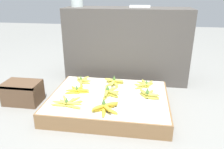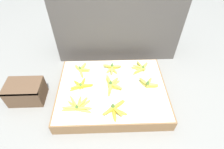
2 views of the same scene
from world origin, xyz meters
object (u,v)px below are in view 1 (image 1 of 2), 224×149
banana_bunch_middle_midright (149,94)px  banana_bunch_back_midright (145,84)px  wooden_crate (23,92)px  banana_bunch_middle_left (77,90)px  banana_bunch_front_midleft (106,108)px  banana_bunch_back_midleft (114,82)px  foam_tray_white (140,6)px  banana_bunch_middle_midleft (109,92)px  banana_bunch_front_left (68,103)px  banana_bunch_back_left (82,81)px

banana_bunch_middle_midright → banana_bunch_back_midright: bearing=98.6°
wooden_crate → banana_bunch_middle_left: size_ratio=1.47×
banana_bunch_front_midleft → banana_bunch_back_midleft: 0.51m
banana_bunch_front_midleft → foam_tray_white: size_ratio=1.00×
wooden_crate → banana_bunch_middle_left: 0.54m
banana_bunch_middle_left → banana_bunch_back_midleft: 0.38m
wooden_crate → banana_bunch_middle_midright: size_ratio=1.79×
banana_bunch_middle_left → banana_bunch_back_midright: same height
banana_bunch_front_midleft → banana_bunch_middle_midleft: 0.28m
banana_bunch_front_left → foam_tray_white: (0.53, 1.06, 0.69)m
wooden_crate → banana_bunch_back_midleft: bearing=16.6°
foam_tray_white → banana_bunch_middle_midright: bearing=-81.0°
banana_bunch_front_left → banana_bunch_back_left: (-0.01, 0.46, 0.00)m
banana_bunch_front_left → banana_bunch_middle_midright: (0.66, 0.23, 0.01)m
banana_bunch_front_left → banana_bunch_back_midleft: 0.56m
banana_bunch_front_left → banana_bunch_front_midleft: banana_bunch_front_midleft is taller
banana_bunch_middle_midright → banana_bunch_front_midleft: bearing=-140.0°
banana_bunch_middle_midleft → banana_bunch_back_midright: size_ratio=1.24×
banana_bunch_front_midleft → banana_bunch_middle_left: banana_bunch_front_midleft is taller
wooden_crate → banana_bunch_middle_midright: banana_bunch_middle_midright is taller
banana_bunch_middle_left → banana_bunch_back_midleft: bearing=36.5°
banana_bunch_middle_midright → banana_bunch_back_midright: 0.24m
foam_tray_white → banana_bunch_middle_midleft: bearing=-104.9°
banana_bunch_front_midleft → banana_bunch_back_midleft: (-0.01, 0.51, -0.00)m
wooden_crate → banana_bunch_back_midleft: 0.88m
banana_bunch_middle_left → banana_bunch_back_left: banana_bunch_back_left is taller
banana_bunch_middle_midright → banana_bunch_middle_midleft: bearing=-179.6°
banana_bunch_middle_midleft → banana_bunch_front_midleft: bearing=-86.0°
banana_bunch_back_left → banana_bunch_back_midleft: (0.32, 0.01, 0.00)m
banana_bunch_back_left → banana_bunch_back_midright: 0.63m
banana_bunch_middle_midleft → banana_bunch_middle_midright: same height
banana_bunch_front_midleft → wooden_crate: bearing=162.9°
banana_bunch_back_left → banana_bunch_middle_midright: bearing=-18.8°
banana_bunch_front_left → banana_bunch_middle_midleft: (0.31, 0.23, 0.01)m
banana_bunch_front_midleft → banana_bunch_middle_left: (-0.32, 0.29, -0.01)m
banana_bunch_front_left → banana_bunch_middle_midleft: 0.38m
banana_bunch_middle_midleft → banana_bunch_middle_midright: 0.35m
wooden_crate → banana_bunch_front_midleft: banana_bunch_front_midleft is taller
banana_bunch_middle_midleft → banana_bunch_back_left: bearing=143.8°
banana_bunch_back_midright → banana_bunch_middle_midright: bearing=-81.4°
banana_bunch_middle_left → banana_bunch_back_left: 0.22m
banana_bunch_middle_left → banana_bunch_middle_midright: 0.65m
banana_bunch_back_left → banana_bunch_back_midleft: size_ratio=1.05×
banana_bunch_front_midleft → banana_bunch_back_midright: (0.30, 0.51, -0.01)m
banana_bunch_back_left → banana_bunch_middle_midleft: bearing=-36.2°
banana_bunch_middle_midright → banana_bunch_back_midright: banana_bunch_middle_midright is taller
banana_bunch_front_midleft → foam_tray_white: foam_tray_white is taller
banana_bunch_front_midleft → banana_bunch_back_midright: banana_bunch_front_midleft is taller
banana_bunch_front_midleft → banana_bunch_back_midright: size_ratio=1.10×
wooden_crate → banana_bunch_back_midleft: size_ratio=1.63×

